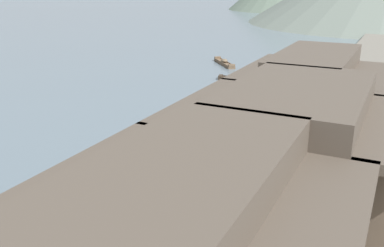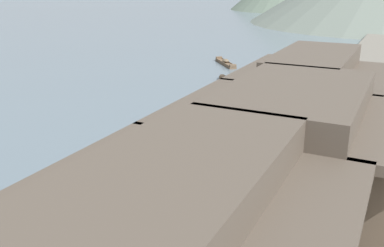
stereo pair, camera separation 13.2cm
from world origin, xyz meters
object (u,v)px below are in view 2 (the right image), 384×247
at_px(boat_moored_nearest, 247,79).
at_px(house_waterfront_second, 288,192).
at_px(boat_moored_third, 286,111).
at_px(boat_moored_far, 212,174).
at_px(boat_moored_second, 167,224).
at_px(mooring_post_dock_far, 263,150).
at_px(house_waterfront_tall, 308,130).
at_px(boat_midriver_drifting, 226,63).

relative_size(boat_moored_nearest, house_waterfront_second, 0.81).
xyz_separation_m(boat_moored_third, boat_moored_far, (-0.43, -12.67, 0.06)).
distance_m(boat_moored_nearest, boat_moored_second, 27.26).
bearing_deg(house_waterfront_second, mooring_post_dock_far, 111.01).
xyz_separation_m(boat_moored_nearest, boat_moored_second, (6.04, -26.58, 0.04)).
height_order(boat_moored_nearest, boat_moored_far, boat_moored_far).
xyz_separation_m(boat_moored_third, mooring_post_dock_far, (1.63, -10.90, 1.11)).
distance_m(boat_moored_far, house_waterfront_tall, 6.38).
bearing_deg(house_waterfront_tall, mooring_post_dock_far, 128.95).
distance_m(boat_moored_second, boat_midriver_drifting, 34.95).
height_order(house_waterfront_second, house_waterfront_tall, same).
distance_m(boat_moored_third, boat_midriver_drifting, 19.05).
bearing_deg(boat_midriver_drifting, boat_moored_nearest, -52.86).
height_order(boat_moored_far, house_waterfront_tall, house_waterfront_tall).
relative_size(boat_moored_second, house_waterfront_second, 0.66).
bearing_deg(boat_moored_third, boat_moored_far, -91.94).
relative_size(boat_midriver_drifting, house_waterfront_second, 0.68).
height_order(boat_moored_nearest, house_waterfront_second, house_waterfront_second).
relative_size(boat_moored_second, boat_moored_third, 0.86).
bearing_deg(boat_moored_far, mooring_post_dock_far, 40.63).
height_order(boat_moored_third, boat_midriver_drifting, boat_midriver_drifting).
distance_m(boat_moored_second, boat_moored_third, 17.75).
relative_size(boat_moored_second, boat_moored_far, 1.16).
height_order(boat_moored_third, house_waterfront_second, house_waterfront_second).
bearing_deg(boat_moored_nearest, mooring_post_dock_far, -68.32).
relative_size(boat_moored_third, house_waterfront_tall, 0.85).
bearing_deg(boat_moored_third, boat_moored_nearest, 125.12).
height_order(boat_moored_second, boat_moored_far, boat_moored_far).
bearing_deg(boat_moored_far, boat_midriver_drifting, 110.97).
bearing_deg(boat_midriver_drifting, house_waterfront_second, -65.24).
height_order(boat_moored_far, house_waterfront_second, house_waterfront_second).
distance_m(boat_moored_nearest, mooring_post_dock_far, 21.25).
bearing_deg(mooring_post_dock_far, boat_moored_second, -104.69).
distance_m(boat_moored_nearest, boat_midriver_drifting, 8.26).
distance_m(house_waterfront_second, house_waterfront_tall, 5.57).
bearing_deg(boat_moored_nearest, boat_moored_second, -77.19).
relative_size(house_waterfront_second, mooring_post_dock_far, 9.53).
xyz_separation_m(house_waterfront_second, mooring_post_dock_far, (-3.47, 9.04, -2.65)).
bearing_deg(boat_moored_second, boat_moored_far, 93.02).
xyz_separation_m(boat_moored_nearest, boat_moored_third, (6.21, -8.82, -0.01)).
relative_size(boat_moored_nearest, house_waterfront_tall, 0.90).
relative_size(boat_midriver_drifting, mooring_post_dock_far, 6.46).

